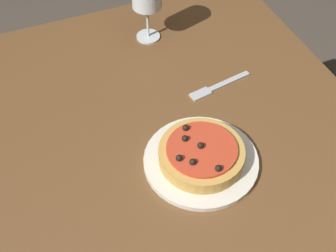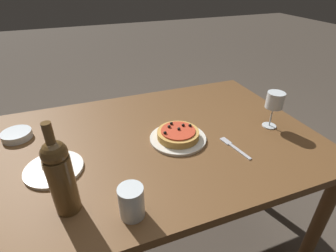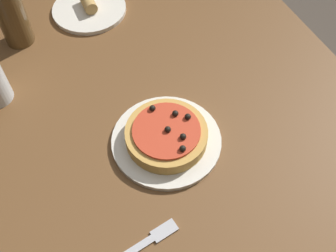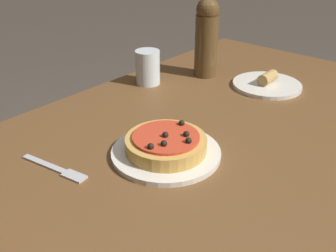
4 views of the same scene
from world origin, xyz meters
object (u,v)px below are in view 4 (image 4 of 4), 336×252
at_px(wine_bottle, 207,35).
at_px(side_plate, 267,84).
at_px(dinner_plate, 166,153).
at_px(pizza, 166,143).
at_px(water_cup, 148,67).
at_px(dining_table, 214,167).
at_px(fork, 57,169).

height_order(wine_bottle, side_plate, wine_bottle).
xyz_separation_m(dinner_plate, pizza, (0.00, -0.00, 0.02)).
bearing_deg(water_cup, dinner_plate, -131.43).
bearing_deg(dinner_plate, water_cup, 48.57).
distance_m(water_cup, side_plate, 0.38).
distance_m(wine_bottle, water_cup, 0.22).
height_order(dining_table, side_plate, side_plate).
xyz_separation_m(wine_bottle, water_cup, (-0.18, 0.09, -0.08)).
bearing_deg(pizza, wine_bottle, 26.30).
distance_m(wine_bottle, fork, 0.68).
bearing_deg(wine_bottle, dining_table, -140.36).
xyz_separation_m(dinner_plate, side_plate, (0.51, 0.02, 0.00)).
relative_size(dining_table, pizza, 8.30).
bearing_deg(wine_bottle, fork, -171.81).
distance_m(dinner_plate, pizza, 0.02).
xyz_separation_m(fork, side_plate, (0.70, -0.11, 0.01)).
xyz_separation_m(dining_table, dinner_plate, (-0.13, 0.04, 0.09)).
relative_size(wine_bottle, fork, 1.80).
height_order(dining_table, wine_bottle, wine_bottle).
bearing_deg(pizza, dining_table, -18.10).
bearing_deg(side_plate, wine_bottle, 101.58).
xyz_separation_m(dinner_plate, fork, (-0.19, 0.13, -0.00)).
height_order(dinner_plate, water_cup, water_cup).
bearing_deg(dining_table, pizza, 161.90).
height_order(pizza, side_plate, pizza).
distance_m(wine_bottle, side_plate, 0.25).
distance_m(fork, side_plate, 0.71).
bearing_deg(dinner_plate, dining_table, -18.21).
bearing_deg(fork, dining_table, 52.21).
xyz_separation_m(dining_table, water_cup, (0.15, 0.37, 0.14)).
bearing_deg(fork, water_cup, 102.12).
xyz_separation_m(pizza, water_cup, (0.28, 0.32, 0.02)).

